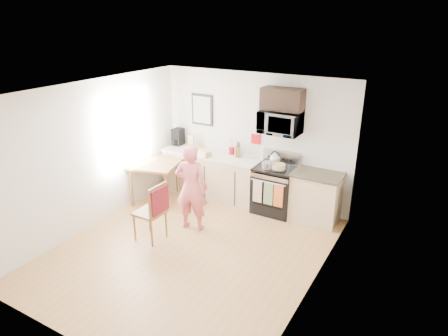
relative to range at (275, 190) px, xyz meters
The scene contains 28 objects.
floor 2.12m from the range, 107.69° to the right, with size 4.60×4.60×0.00m, color #A97D41.
back_wall 1.12m from the range, 152.75° to the left, with size 4.00×0.04×2.60m, color silver.
front_wall 4.41m from the range, 98.38° to the right, with size 4.00×0.04×2.60m, color silver.
left_wall 3.40m from the range, 143.09° to the right, with size 0.04×4.60×2.60m, color silver.
right_wall 2.55m from the range, 55.26° to the right, with size 0.04×4.60×2.60m, color silver.
ceiling 3.00m from the range, 107.69° to the right, with size 4.00×4.60×0.04m, color white.
window 3.06m from the range, 155.62° to the right, with size 0.06×1.40×1.50m.
cabinet_left 1.43m from the range, behind, with size 2.10×0.60×0.90m, color tan.
countertop_left 1.51m from the range, behind, with size 2.14×0.64×0.04m, color silver.
cabinet_right 0.80m from the range, ahead, with size 0.84×0.60×0.90m, color tan.
countertop_right 0.93m from the range, ahead, with size 0.88×0.64×0.04m, color black.
range is the anchor object (origin of this frame).
microwave 1.33m from the range, 90.06° to the left, with size 0.76×0.51×0.42m, color #A6A5AA.
upper_cabinet 1.75m from the range, 90.04° to the left, with size 0.76×0.35×0.40m, color black.
wall_art 2.27m from the range, behind, with size 0.50×0.04×0.65m.
wall_trivet 1.09m from the range, 151.92° to the left, with size 0.20×0.02×0.20m, color #A40E14.
person 1.72m from the range, 127.22° to the right, with size 0.58×0.38×1.58m, color #CD383B.
dining_table 2.42m from the range, 161.10° to the right, with size 0.94×0.94×0.83m.
chair 2.39m from the range, 122.06° to the right, with size 0.50×0.45×1.04m.
knife_block 1.08m from the range, behind, with size 0.10×0.13×0.21m, color brown.
utensil_crock 1.25m from the range, 169.84° to the left, with size 0.11×0.11×0.34m.
fruit_bowl 1.78m from the range, behind, with size 0.26×0.26×0.10m.
milk_carton 2.11m from the range, behind, with size 0.11×0.11×0.28m, color tan.
coffee_maker 2.48m from the range, behind, with size 0.21×0.31×0.36m.
bread_bag 1.60m from the range, behind, with size 0.32×0.15×0.12m, color tan.
cake 0.55m from the range, 48.16° to the right, with size 0.31×0.31×0.10m.
kettle 0.62m from the range, 121.06° to the left, with size 0.20×0.20×0.25m.
pot 0.57m from the range, 129.60° to the right, with size 0.22×0.37×0.11m.
Camera 1 is at (3.27, -4.59, 3.61)m, focal length 32.00 mm.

